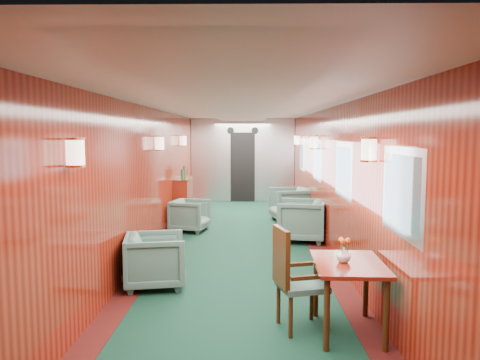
% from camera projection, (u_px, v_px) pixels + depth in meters
% --- Properties ---
extents(room, '(12.00, 12.10, 2.40)m').
position_uv_depth(room, '(239.00, 154.00, 7.61)').
color(room, '#0D3121').
rests_on(room, ground).
extents(bulkhead, '(2.98, 0.17, 2.39)m').
position_uv_depth(bulkhead, '(243.00, 161.00, 13.54)').
color(bulkhead, silver).
rests_on(bulkhead, ground).
extents(windows_right, '(0.02, 8.60, 0.80)m').
position_uv_depth(windows_right, '(328.00, 164.00, 7.86)').
color(windows_right, '#B0B3B7').
rests_on(windows_right, ground).
extents(wall_sconces, '(2.97, 7.97, 0.25)m').
position_uv_depth(wall_sconces, '(240.00, 144.00, 8.16)').
color(wall_sconces, '#FFE3C6').
rests_on(wall_sconces, ground).
extents(dining_table, '(0.69, 0.97, 0.71)m').
position_uv_depth(dining_table, '(349.00, 273.00, 4.59)').
color(dining_table, maroon).
rests_on(dining_table, ground).
extents(side_chair, '(0.56, 0.58, 1.04)m').
position_uv_depth(side_chair, '(293.00, 275.00, 4.66)').
color(side_chair, '#1A3E39').
rests_on(side_chair, ground).
extents(credenza, '(0.33, 1.06, 1.23)m').
position_uv_depth(credenza, '(183.00, 198.00, 10.76)').
color(credenza, maroon).
rests_on(credenza, ground).
extents(flower_vase, '(0.15, 0.15, 0.15)m').
position_uv_depth(flower_vase, '(344.00, 255.00, 4.56)').
color(flower_vase, beige).
rests_on(flower_vase, dining_table).
extents(armchair_left_near, '(0.88, 0.86, 0.69)m').
position_uv_depth(armchair_left_near, '(155.00, 260.00, 6.00)').
color(armchair_left_near, '#1A3E39').
rests_on(armchair_left_near, ground).
extents(armchair_left_far, '(0.84, 0.83, 0.64)m').
position_uv_depth(armchair_left_far, '(190.00, 215.00, 9.43)').
color(armchair_left_far, '#1A3E39').
rests_on(armchair_left_far, ground).
extents(armchair_right_near, '(0.98, 0.96, 0.77)m').
position_uv_depth(armchair_right_near, '(301.00, 220.00, 8.55)').
color(armchair_right_near, '#1A3E39').
rests_on(armchair_right_near, ground).
extents(armchair_right_far, '(0.98, 0.96, 0.76)m').
position_uv_depth(armchair_right_far, '(290.00, 204.00, 10.52)').
color(armchair_right_far, '#1A3E39').
rests_on(armchair_right_far, ground).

